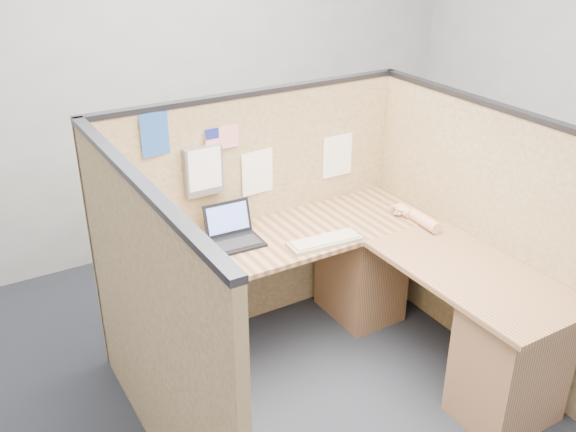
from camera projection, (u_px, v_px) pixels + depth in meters
floor at (344, 401)px, 3.56m from camera, size 5.00×5.00×0.00m
wall_back at (173, 70)px, 4.69m from camera, size 5.00×0.00×5.00m
cubicle_partitions at (304, 248)px, 3.56m from camera, size 2.06×1.83×1.53m
l_desk at (344, 307)px, 3.70m from camera, size 1.95×1.75×0.73m
laptop at (233, 233)px, 3.70m from camera, size 0.30×0.28×0.21m
keyboard at (325, 241)px, 3.68m from camera, size 0.45×0.18×0.03m
mouse at (401, 211)px, 4.03m from camera, size 0.12×0.08×0.04m
hand_forearm at (417, 217)px, 3.92m from camera, size 0.11×0.38×0.08m
blue_poster at (156, 134)px, 3.43m from camera, size 0.18×0.02×0.24m
american_flag at (218, 141)px, 3.63m from camera, size 0.21×0.01×0.35m
file_holder at (203, 171)px, 3.63m from camera, size 0.23×0.05×0.29m
paper_left at (257, 173)px, 3.86m from camera, size 0.21×0.02×0.27m
paper_right at (337, 156)px, 4.14m from camera, size 0.22×0.01×0.28m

